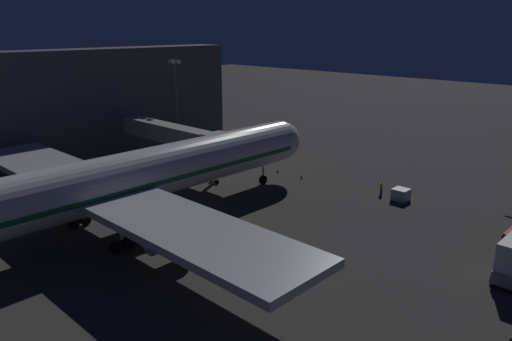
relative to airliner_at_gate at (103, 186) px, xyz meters
name	(u,v)px	position (x,y,z in m)	size (l,w,h in m)	color
ground_plane	(179,212)	(0.00, -8.93, -5.32)	(320.00, 320.00, 0.00)	#383533
airliner_at_gate	(103,186)	(0.00, 0.00, 0.00)	(51.16, 59.17, 17.23)	silver
jet_bridge	(181,136)	(11.98, -18.86, 0.12)	(22.34, 3.40, 6.97)	#9E9E99
apron_floodlight_mast	(176,96)	(25.50, -28.46, 3.56)	(2.90, 0.50, 14.99)	#59595E
baggage_container_near_belt	(401,194)	(-16.41, -30.20, -4.60)	(1.83, 1.76, 1.44)	#B7BABF
ground_crew_near_nose_gear	(381,187)	(-13.52, -30.60, -4.39)	(0.40, 0.40, 1.69)	black
traffic_cone_nose_port	(301,177)	(-2.20, -28.63, -5.05)	(0.36, 0.36, 0.55)	orange
traffic_cone_nose_starboard	(278,171)	(2.20, -28.63, -5.05)	(0.36, 0.36, 0.55)	orange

